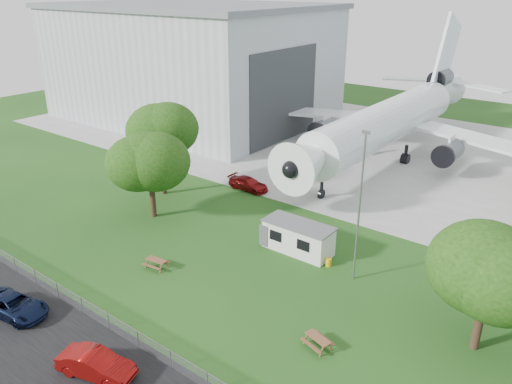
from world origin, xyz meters
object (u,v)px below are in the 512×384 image
Objects in this scene: picnic_west at (157,268)px; picnic_east at (317,347)px; airliner at (391,119)px; hangar at (191,61)px; site_cabin at (298,237)px; car_centre_sedan at (96,365)px.

picnic_west is 15.53m from picnic_east.
picnic_west is (-3.41, -38.02, -5.27)m from airliner.
hangar is at bearing 157.28° from picnic_east.
picnic_west is 1.00× the size of picnic_east.
site_cabin reaches higher than car_centre_sedan.
picnic_west is at bearing 14.12° from car_centre_sedan.
airliner is at bearing -0.22° from hangar.
hangar reaches higher than car_centre_sedan.
picnic_west and picnic_east have the same top height.
airliner is 48.77m from car_centre_sedan.
picnic_east is at bearing -72.47° from airliner.
picnic_east is at bearing -51.20° from site_cabin.
picnic_west is at bearing -165.17° from picnic_east.
airliner is 29.18m from site_cabin.
picnic_east is (48.08, -38.46, -9.41)m from hangar.
site_cabin reaches higher than picnic_east.
airliner is at bearing 123.48° from picnic_east.
airliner is 7.07× the size of site_cabin.
site_cabin is 19.93m from car_centre_sedan.
airliner is at bearing 98.52° from site_cabin.
site_cabin is at bearing -81.48° from airliner.
site_cabin is 12.24m from picnic_west.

